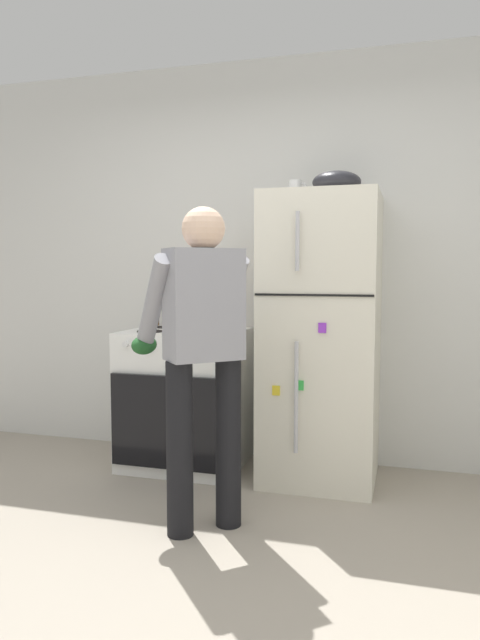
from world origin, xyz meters
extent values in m
plane|color=#9E9384|center=(0.00, 0.00, 0.00)|extent=(8.00, 8.00, 0.00)
cube|color=silver|center=(0.00, 1.95, 1.35)|extent=(6.00, 0.10, 2.70)
cube|color=silver|center=(0.35, 1.57, 0.88)|extent=(0.68, 0.68, 1.75)
cube|color=black|center=(0.35, 1.23, 1.16)|extent=(0.67, 0.01, 0.01)
cylinder|color=#B7B7BC|center=(0.27, 1.20, 0.58)|extent=(0.02, 0.02, 0.64)
cylinder|color=#B7B7BC|center=(0.27, 1.20, 1.46)|extent=(0.02, 0.02, 0.33)
cube|color=yellow|center=(0.15, 1.22, 0.61)|extent=(0.04, 0.01, 0.06)
cube|color=purple|center=(0.41, 1.22, 0.98)|extent=(0.04, 0.01, 0.06)
cube|color=green|center=(0.28, 1.22, 0.65)|extent=(0.04, 0.01, 0.06)
cube|color=white|center=(-0.54, 1.57, 0.45)|extent=(0.76, 0.64, 0.90)
cube|color=black|center=(-0.54, 1.25, 0.38)|extent=(0.53, 0.01, 0.32)
cylinder|color=black|center=(-0.73, 1.43, 0.90)|extent=(0.17, 0.17, 0.01)
cylinder|color=black|center=(-0.36, 1.43, 0.90)|extent=(0.17, 0.17, 0.01)
cylinder|color=black|center=(-0.73, 1.71, 0.90)|extent=(0.17, 0.17, 0.01)
cylinder|color=black|center=(-0.36, 1.71, 0.90)|extent=(0.17, 0.17, 0.01)
cylinder|color=silver|center=(-0.80, 1.23, 0.84)|extent=(0.04, 0.03, 0.04)
cylinder|color=silver|center=(-0.63, 1.23, 0.84)|extent=(0.04, 0.03, 0.04)
cylinder|color=silver|center=(-0.45, 1.23, 0.84)|extent=(0.04, 0.03, 0.04)
cylinder|color=silver|center=(-0.28, 1.23, 0.84)|extent=(0.04, 0.03, 0.04)
cube|color=black|center=(-0.54, 1.23, 0.37)|extent=(0.72, 0.03, 0.58)
cylinder|color=black|center=(-0.18, 0.58, 0.43)|extent=(0.13, 0.13, 0.86)
cylinder|color=black|center=(0.01, 0.75, 0.43)|extent=(0.13, 0.13, 0.86)
cube|color=gray|center=(-0.09, 0.66, 1.13)|extent=(0.40, 0.39, 0.54)
sphere|color=beige|center=(-0.09, 0.66, 1.49)|extent=(0.21, 0.21, 0.21)
sphere|color=#494949|center=(-0.09, 0.66, 1.46)|extent=(0.15, 0.15, 0.15)
cylinder|color=gray|center=(-0.35, 0.65, 1.13)|extent=(0.34, 0.37, 0.50)
cylinder|color=gray|center=(-0.05, 0.92, 1.13)|extent=(0.34, 0.37, 0.50)
ellipsoid|color=#1E5123|center=(-0.46, 0.78, 0.90)|extent=(0.12, 0.18, 0.10)
ellipsoid|color=#1E5123|center=(-0.17, 1.05, 0.90)|extent=(0.12, 0.18, 0.10)
cylinder|color=orange|center=(-0.38, 1.52, 0.97)|extent=(0.26, 0.26, 0.14)
cube|color=black|center=(-0.54, 1.52, 1.02)|extent=(0.05, 0.03, 0.02)
cube|color=black|center=(-0.23, 1.52, 1.02)|extent=(0.05, 0.03, 0.02)
cylinder|color=silver|center=(0.17, 1.62, 1.80)|extent=(0.08, 0.08, 0.10)
torus|color=silver|center=(0.22, 1.62, 1.81)|extent=(0.06, 0.01, 0.06)
cylinder|color=brown|center=(-0.84, 1.77, 0.98)|extent=(0.05, 0.05, 0.16)
ellipsoid|color=black|center=(0.43, 1.57, 1.82)|extent=(0.29, 0.29, 0.13)
camera|label=1|loc=(0.88, -2.03, 1.30)|focal=33.12mm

